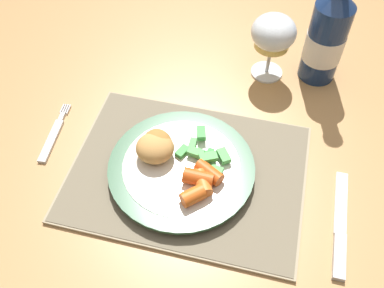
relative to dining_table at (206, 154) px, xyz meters
The scene contains 11 objects.
ground_plane 0.66m from the dining_table, ahead, with size 6.00×6.00×0.00m, color brown.
dining_table is the anchor object (origin of this frame).
placemat 0.13m from the dining_table, 94.95° to the right, with size 0.37×0.28×0.01m.
dinner_plate 0.15m from the dining_table, 99.22° to the right, with size 0.23×0.23×0.02m.
breaded_croquettes 0.17m from the dining_table, 122.15° to the right, with size 0.07×0.08×0.04m.
green_beans_pile 0.14m from the dining_table, 80.86° to the right, with size 0.09×0.08×0.02m.
glazed_carrots 0.18m from the dining_table, 81.99° to the right, with size 0.06×0.09×0.02m.
fork 0.28m from the dining_table, 161.02° to the right, with size 0.03×0.13×0.01m.
table_knife 0.29m from the dining_table, 33.35° to the right, with size 0.02×0.18×0.01m.
wine_glass 0.25m from the dining_table, 63.23° to the left, with size 0.08×0.08×0.13m.
bottle 0.31m from the dining_table, 46.03° to the left, with size 0.07×0.07×0.26m.
Camera 1 is at (0.09, -0.48, 1.31)m, focal length 40.00 mm.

